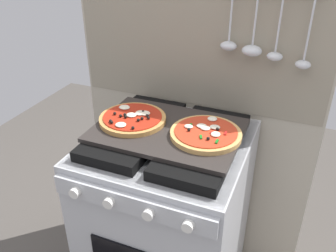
{
  "coord_description": "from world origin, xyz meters",
  "views": [
    {
      "loc": [
        0.45,
        -1.09,
        1.59
      ],
      "look_at": [
        0.0,
        0.0,
        0.93
      ],
      "focal_mm": 38.9,
      "sensor_mm": 36.0,
      "label": 1
    }
  ],
  "objects_px": {
    "baking_tray": "(168,130)",
    "pizza_right": "(206,133)",
    "pizza_left": "(132,119)",
    "stove": "(168,221)"
  },
  "relations": [
    {
      "from": "stove",
      "to": "pizza_right",
      "type": "bearing_deg",
      "value": 0.63
    },
    {
      "from": "baking_tray",
      "to": "pizza_right",
      "type": "bearing_deg",
      "value": -0.01
    },
    {
      "from": "stove",
      "to": "pizza_left",
      "type": "height_order",
      "value": "pizza_left"
    },
    {
      "from": "pizza_left",
      "to": "pizza_right",
      "type": "distance_m",
      "value": 0.29
    },
    {
      "from": "pizza_right",
      "to": "baking_tray",
      "type": "bearing_deg",
      "value": 179.99
    },
    {
      "from": "pizza_left",
      "to": "pizza_right",
      "type": "relative_size",
      "value": 1.0
    },
    {
      "from": "stove",
      "to": "pizza_left",
      "type": "distance_m",
      "value": 0.5
    },
    {
      "from": "stove",
      "to": "baking_tray",
      "type": "distance_m",
      "value": 0.46
    },
    {
      "from": "baking_tray",
      "to": "pizza_left",
      "type": "distance_m",
      "value": 0.15
    },
    {
      "from": "baking_tray",
      "to": "pizza_right",
      "type": "height_order",
      "value": "pizza_right"
    }
  ]
}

